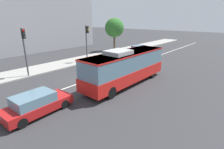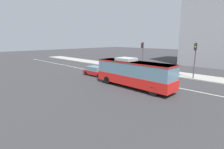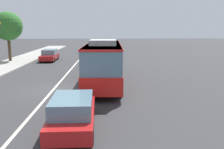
{
  "view_description": "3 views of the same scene",
  "coord_description": "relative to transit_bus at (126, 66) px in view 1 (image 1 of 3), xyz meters",
  "views": [
    {
      "loc": [
        -11.59,
        -12.81,
        6.14
      ],
      "look_at": [
        -0.78,
        -3.69,
        1.54
      ],
      "focal_mm": 27.84,
      "sensor_mm": 36.0,
      "label": 1
    },
    {
      "loc": [
        13.38,
        -19.29,
        5.6
      ],
      "look_at": [
        -0.94,
        -4.71,
        1.39
      ],
      "focal_mm": 27.13,
      "sensor_mm": 36.0,
      "label": 2
    },
    {
      "loc": [
        -16.95,
        -3.79,
        4.3
      ],
      "look_at": [
        0.55,
        -4.13,
        0.95
      ],
      "focal_mm": 39.61,
      "sensor_mm": 36.0,
      "label": 3
    }
  ],
  "objects": [
    {
      "name": "sedan_red_ahead",
      "position": [
        13.86,
        7.27,
        -1.09
      ],
      "size": [
        4.55,
        1.93,
        1.46
      ],
      "rotation": [
        0.0,
        0.0,
        3.17
      ],
      "color": "#B21919",
      "rests_on": "ground_plane"
    },
    {
      "name": "traffic_light_near_corner",
      "position": [
        -5.14,
        9.23,
        1.75
      ],
      "size": [
        0.33,
        0.62,
        5.2
      ],
      "rotation": [
        0.0,
        0.0,
        -1.61
      ],
      "color": "#47474C",
      "rests_on": "ground_plane"
    },
    {
      "name": "sidewalk_kerb",
      "position": [
        -1.46,
        11.08,
        -1.74
      ],
      "size": [
        80.0,
        3.98,
        0.14
      ],
      "primitive_type": "cube",
      "color": "#9E9B93",
      "rests_on": "ground_plane"
    },
    {
      "name": "sedan_red",
      "position": [
        -8.37,
        1.21,
        -1.09
      ],
      "size": [
        4.56,
        1.96,
        1.46
      ],
      "rotation": [
        0.0,
        0.0,
        0.04
      ],
      "color": "#B21919",
      "rests_on": "ground_plane"
    },
    {
      "name": "street_tree_kerbside_left",
      "position": [
        12.92,
        12.03,
        2.62
      ],
      "size": [
        3.55,
        3.55,
        6.23
      ],
      "color": "#4C3823",
      "rests_on": "ground_plane"
    },
    {
      "name": "ground_plane",
      "position": [
        -1.46,
        3.52,
        -1.81
      ],
      "size": [
        160.0,
        160.0,
        0.0
      ],
      "primitive_type": "plane",
      "color": "#333335"
    },
    {
      "name": "transit_bus",
      "position": [
        0.0,
        0.0,
        0.0
      ],
      "size": [
        10.04,
        2.66,
        3.46
      ],
      "rotation": [
        0.0,
        0.0,
        -0.02
      ],
      "color": "red",
      "rests_on": "ground_plane"
    },
    {
      "name": "traffic_light_mid_block",
      "position": [
        3.58,
        9.34,
        1.75
      ],
      "size": [
        0.34,
        0.62,
        5.2
      ],
      "rotation": [
        0.0,
        0.0,
        -1.5
      ],
      "color": "#47474C",
      "rests_on": "ground_plane"
    },
    {
      "name": "lane_centre_line",
      "position": [
        -1.46,
        3.52,
        -1.8
      ],
      "size": [
        76.0,
        0.16,
        0.01
      ],
      "primitive_type": "cube",
      "color": "silver",
      "rests_on": "ground_plane"
    }
  ]
}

